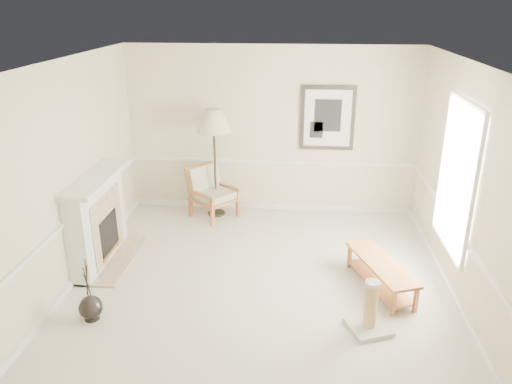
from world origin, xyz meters
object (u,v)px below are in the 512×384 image
(floor_vase, at_px, (91,308))
(scratching_post, at_px, (370,315))
(armchair, at_px, (210,190))
(bench, at_px, (381,271))
(floor_lamp, at_px, (214,124))

(floor_vase, distance_m, scratching_post, 3.28)
(armchair, relative_size, scratching_post, 1.53)
(armchair, height_order, bench, armchair)
(bench, bearing_deg, floor_lamp, 138.71)
(floor_lamp, distance_m, scratching_post, 4.15)
(floor_lamp, bearing_deg, armchair, -158.51)
(armchair, distance_m, floor_lamp, 1.17)
(floor_vase, bearing_deg, armchair, 74.31)
(bench, bearing_deg, armchair, 140.19)
(floor_vase, xyz_separation_m, scratching_post, (3.27, 0.08, 0.05))
(floor_lamp, relative_size, scratching_post, 2.96)
(floor_vase, bearing_deg, scratching_post, 1.36)
(floor_lamp, distance_m, bench, 3.65)
(floor_lamp, bearing_deg, scratching_post, -53.99)
(floor_vase, height_order, armchair, armchair)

